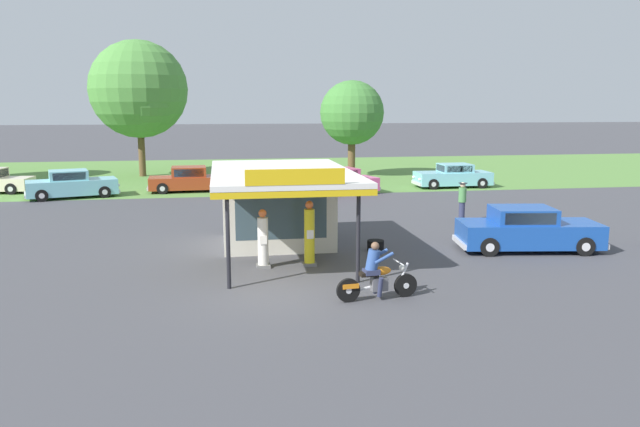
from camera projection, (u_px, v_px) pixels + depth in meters
The scene contains 16 objects.
ground_plane at pixel (273, 290), 17.11m from camera, with size 300.00×300.00×0.00m, color #424247.
grass_verge_strip at pixel (238, 173), 46.25m from camera, with size 120.00×24.00×0.01m, color #56843D.
service_station_kiosk at pixel (278, 200), 22.01m from camera, with size 4.63×7.85×3.41m.
gas_pump_nearside at pixel (263, 241), 19.31m from camera, with size 0.44×0.44×1.89m.
gas_pump_offside at pixel (309, 236), 19.53m from camera, with size 0.44×0.44×2.12m.
motorcycle_with_rider at pixel (376, 276), 16.14m from camera, with size 2.27×0.70×1.58m.
featured_classic_sedan at pixel (528, 230), 21.64m from camera, with size 5.24×2.53×1.56m.
parked_car_back_row_right at pixel (453, 176), 38.23m from camera, with size 4.87×1.97×1.48m.
parked_car_back_row_centre at pixel (333, 183), 34.99m from camera, with size 5.77×3.23×1.52m.
parked_car_back_row_left at pixel (191, 180), 36.42m from camera, with size 5.26×2.18×1.49m.
parked_car_back_row_centre_right at pixel (72, 185), 33.91m from camera, with size 5.19×3.11×1.55m.
bystander_standing_back_lot at pixel (462, 201), 26.81m from camera, with size 0.39×0.39×1.78m.
bystander_admiring_sedan at pixel (237, 200), 27.92m from camera, with size 0.34×0.34×1.53m.
tree_oak_right at pixel (140, 91), 42.99m from camera, with size 6.89×6.89×9.66m.
tree_oak_distant_spare at pixel (351, 114), 43.28m from camera, with size 4.55×4.55×6.85m.
spare_tire_stack at pixel (376, 245), 21.71m from camera, with size 0.60×0.60×0.36m.
Camera 1 is at (-1.37, -16.46, 5.14)m, focal length 34.13 mm.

